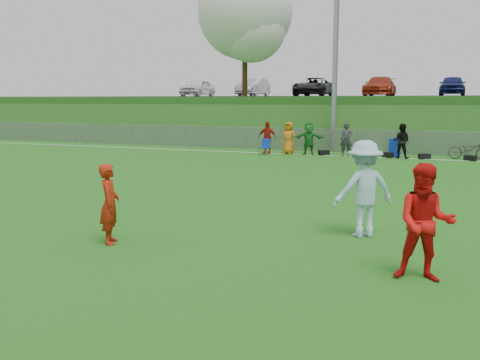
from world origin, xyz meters
The scene contains 16 objects.
ground centered at (0.00, 0.00, 0.00)m, with size 120.00×120.00×0.00m, color #1D5612.
sideline_far centered at (0.00, 18.00, 0.01)m, with size 60.00×0.10×0.01m, color white.
fence centered at (0.00, 20.00, 0.65)m, with size 58.00×0.06×1.30m.
light_pole centered at (-3.00, 20.80, 6.71)m, with size 1.20×0.40×12.15m.
berm centered at (0.00, 31.00, 1.50)m, with size 120.00×18.00×3.00m, color #1B5618.
parking_lot centered at (0.00, 33.00, 3.05)m, with size 120.00×12.00×0.10m, color black.
tree_white_flowering centered at (-9.84, 24.92, 8.32)m, with size 6.30×6.30×8.78m.
car_row centered at (-1.17, 32.00, 3.82)m, with size 32.04×5.18×1.44m.
spectator_row centered at (-3.06, 18.00, 0.85)m, with size 7.88×0.81×1.69m.
gear_bags centered at (0.89, 18.10, 0.13)m, with size 7.60×0.57×0.26m.
player_red_left centered at (-2.94, -0.38, 0.80)m, with size 0.58×0.38×1.60m, color #A11F0B.
player_red_center centered at (2.99, -0.40, 0.94)m, with size 0.91×0.71×1.87m, color red.
player_blue centered at (1.65, 2.06, 1.01)m, with size 1.31×0.75×2.02m, color #A3C8E3.
recycling_bin centered at (0.56, 18.79, 0.46)m, with size 0.61×0.61×0.91m, color #1030AE.
camp_chair centered at (-5.83, 17.22, 0.24)m, with size 0.49×0.50×0.83m.
bicycle centered at (4.02, 18.72, 0.49)m, with size 0.65×1.85×0.97m, color #323235.
Camera 1 is at (3.34, -9.07, 2.85)m, focal length 40.00 mm.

